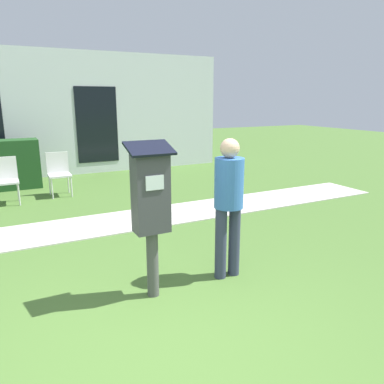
{
  "coord_description": "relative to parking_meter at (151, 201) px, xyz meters",
  "views": [
    {
      "loc": [
        -0.96,
        -2.51,
        1.99
      ],
      "look_at": [
        0.74,
        0.83,
        1.05
      ],
      "focal_mm": 35.0,
      "sensor_mm": 36.0,
      "label": 1
    }
  ],
  "objects": [
    {
      "name": "outdoor_chair_middle",
      "position": [
        -0.23,
        4.81,
        -0.49
      ],
      "size": [
        0.44,
        0.44,
        0.9
      ],
      "rotation": [
        0.0,
        0.0,
        0.1
      ],
      "color": "silver",
      "rests_on": "ground"
    },
    {
      "name": "outdoor_chair_left",
      "position": [
        -1.23,
        4.59,
        -0.49
      ],
      "size": [
        0.44,
        0.44,
        0.9
      ],
      "rotation": [
        0.0,
        0.0,
        0.37
      ],
      "color": "silver",
      "rests_on": "ground"
    },
    {
      "name": "building_facade",
      "position": [
        -0.28,
        7.02,
        0.58
      ],
      "size": [
        10.0,
        0.26,
        3.2
      ],
      "color": "silver",
      "rests_on": "ground"
    },
    {
      "name": "parking_meter",
      "position": [
        0.0,
        0.0,
        0.0
      ],
      "size": [
        0.44,
        0.31,
        1.59
      ],
      "color": "#4C4C4C",
      "rests_on": "ground"
    },
    {
      "name": "person_standing",
      "position": [
        0.92,
        0.03,
        -0.09
      ],
      "size": [
        0.32,
        0.32,
        1.58
      ],
      "rotation": [
        0.0,
        0.0,
        -0.69
      ],
      "color": "#333851",
      "rests_on": "ground"
    },
    {
      "name": "sidewalk",
      "position": [
        -0.28,
        2.45,
        -1.01
      ],
      "size": [
        12.0,
        1.1,
        0.02
      ],
      "color": "beige",
      "rests_on": "ground"
    },
    {
      "name": "ground_plane",
      "position": [
        -0.28,
        -0.81,
        -1.02
      ],
      "size": [
        40.0,
        40.0,
        0.0
      ],
      "primitive_type": "plane",
      "color": "#476B2D"
    }
  ]
}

